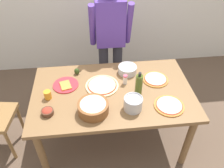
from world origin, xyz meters
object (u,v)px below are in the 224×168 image
object	(u,v)px
dining_table	(113,98)
cup_orange	(48,95)
pizza_second_cooked	(169,105)
popcorn_bowl	(93,107)
pizza_raw_on_board	(102,85)
steel_pot	(133,103)
mixing_bowl_steel	(127,70)
person_cook	(110,37)
salt_shaker	(125,79)
avocado	(77,71)
small_sauce_bowl	(47,112)
pizza_cooked_on_tray	(155,79)
olive_oil_bottle	(139,85)
plate_with_slice	(66,85)

from	to	relation	value
dining_table	cup_orange	world-z (taller)	cup_orange
pizza_second_cooked	popcorn_bowl	distance (m)	0.70
pizza_raw_on_board	steel_pot	size ratio (longest dim) A/B	1.95
pizza_second_cooked	mixing_bowl_steel	world-z (taller)	mixing_bowl_steel
person_cook	salt_shaker	world-z (taller)	person_cook
cup_orange	avocado	size ratio (longest dim) A/B	1.21
small_sauce_bowl	cup_orange	distance (m)	0.21
popcorn_bowl	steel_pot	xyz separation A→B (m)	(0.36, -0.00, 0.00)
person_cook	steel_pot	world-z (taller)	person_cook
person_cook	pizza_cooked_on_tray	distance (m)	0.77
dining_table	olive_oil_bottle	distance (m)	0.33
pizza_second_cooked	cup_orange	world-z (taller)	cup_orange
olive_oil_bottle	cup_orange	world-z (taller)	olive_oil_bottle
person_cook	mixing_bowl_steel	size ratio (longest dim) A/B	8.10
pizza_raw_on_board	pizza_second_cooked	size ratio (longest dim) A/B	1.21
pizza_cooked_on_tray	steel_pot	bearing A→B (deg)	-129.25
pizza_raw_on_board	pizza_cooked_on_tray	xyz separation A→B (m)	(0.57, 0.04, 0.00)
pizza_second_cooked	cup_orange	bearing A→B (deg)	168.32
pizza_cooked_on_tray	pizza_second_cooked	size ratio (longest dim) A/B	0.96
pizza_cooked_on_tray	salt_shaker	size ratio (longest dim) A/B	2.54
salt_shaker	popcorn_bowl	bearing A→B (deg)	-133.83
pizza_raw_on_board	pizza_cooked_on_tray	size ratio (longest dim) A/B	1.26
dining_table	avocado	size ratio (longest dim) A/B	22.86
person_cook	salt_shaker	xyz separation A→B (m)	(0.08, -0.65, -0.13)
mixing_bowl_steel	cup_orange	distance (m)	0.88
person_cook	steel_pot	bearing A→B (deg)	-84.44
small_sauce_bowl	olive_oil_bottle	distance (m)	0.88
pizza_second_cooked	salt_shaker	bearing A→B (deg)	134.18
small_sauce_bowl	person_cook	bearing A→B (deg)	56.07
mixing_bowl_steel	small_sauce_bowl	xyz separation A→B (m)	(-0.81, -0.52, -0.01)
cup_orange	salt_shaker	world-z (taller)	salt_shaker
pizza_second_cooked	steel_pot	xyz separation A→B (m)	(-0.34, 0.01, 0.06)
popcorn_bowl	cup_orange	bearing A→B (deg)	152.25
cup_orange	salt_shaker	size ratio (longest dim) A/B	0.80
pizza_second_cooked	steel_pot	bearing A→B (deg)	178.64
dining_table	pizza_cooked_on_tray	world-z (taller)	pizza_cooked_on_tray
plate_with_slice	popcorn_bowl	xyz separation A→B (m)	(0.27, -0.39, 0.05)
mixing_bowl_steel	steel_pot	world-z (taller)	steel_pot
person_cook	pizza_second_cooked	size ratio (longest dim) A/B	5.77
pizza_cooked_on_tray	olive_oil_bottle	bearing A→B (deg)	-140.05
steel_pot	salt_shaker	xyz separation A→B (m)	(-0.02, 0.36, -0.01)
pizza_second_cooked	salt_shaker	size ratio (longest dim) A/B	2.65
mixing_bowl_steel	salt_shaker	bearing A→B (deg)	-106.47
pizza_raw_on_board	pizza_cooked_on_tray	distance (m)	0.57
pizza_cooked_on_tray	avocado	size ratio (longest dim) A/B	3.84
avocado	pizza_raw_on_board	bearing A→B (deg)	-42.41
pizza_cooked_on_tray	popcorn_bowl	size ratio (longest dim) A/B	0.96
mixing_bowl_steel	small_sauce_bowl	size ratio (longest dim) A/B	1.82
plate_with_slice	steel_pot	world-z (taller)	steel_pot
person_cook	pizza_second_cooked	bearing A→B (deg)	-66.69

